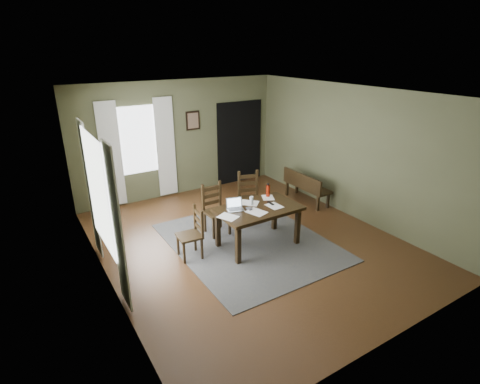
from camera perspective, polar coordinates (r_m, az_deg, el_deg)
ground at (r=7.02m, az=1.31°, el=-7.66°), size 5.00×6.00×0.01m
room_shell at (r=6.34m, az=1.45°, el=6.77°), size 5.02×6.02×2.71m
rug at (r=7.01m, az=1.31°, el=-7.58°), size 2.60×3.20×0.01m
dining_table at (r=6.64m, az=2.79°, el=-3.09°), size 1.48×0.89×0.73m
chair_end at (r=6.41m, az=-7.33°, el=-6.33°), size 0.42×0.42×0.89m
chair_back_left at (r=7.16m, az=-3.75°, el=-2.71°), size 0.43×0.44×0.98m
chair_back_right at (r=7.67m, az=1.51°, el=-0.81°), size 0.56×0.56×1.02m
bench at (r=8.72m, az=9.92°, el=1.10°), size 0.40×1.25×0.71m
laptop at (r=6.51m, az=-0.79°, el=-2.21°), size 0.34×0.30×0.20m
computer_mouse at (r=6.50m, az=1.39°, el=-2.55°), size 0.08×0.11×0.04m
tv_remote at (r=6.76m, az=4.69°, el=-1.73°), size 0.05×0.17×0.02m
drinking_glass at (r=6.68m, az=1.76°, el=-1.32°), size 0.09×0.09×0.15m
water_bottle at (r=7.05m, az=4.29°, el=0.24°), size 0.08×0.08×0.26m
paper_a at (r=6.24m, az=-1.84°, el=-3.80°), size 0.36×0.39×0.00m
paper_b at (r=6.68m, az=5.24°, el=-2.13°), size 0.24×0.31×0.00m
paper_c at (r=6.78m, az=1.38°, el=-1.67°), size 0.42×0.42×0.00m
paper_d at (r=7.03m, az=4.28°, el=-0.85°), size 0.31×0.34×0.00m
paper_e at (r=6.42m, az=2.53°, el=-3.07°), size 0.34×0.39×0.00m
window_left at (r=5.74m, az=-20.86°, el=0.02°), size 0.01×1.30×1.70m
window_back at (r=8.65m, az=-15.29°, el=7.63°), size 1.00×0.01×1.50m
curtain_left_near at (r=5.10m, az=-18.19°, el=-5.41°), size 0.03×0.48×2.30m
curtain_left_far at (r=6.59m, az=-21.85°, el=0.26°), size 0.03×0.48×2.30m
curtain_back_left at (r=8.53m, az=-19.03°, el=5.29°), size 0.44×0.03×2.30m
curtain_back_right at (r=8.87m, az=-11.25°, el=6.64°), size 0.44×0.03×2.30m
framed_picture at (r=9.05m, az=-7.20°, el=10.75°), size 0.34×0.03×0.44m
doorway_back at (r=9.81m, az=-0.07°, el=7.56°), size 1.30×0.03×2.10m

